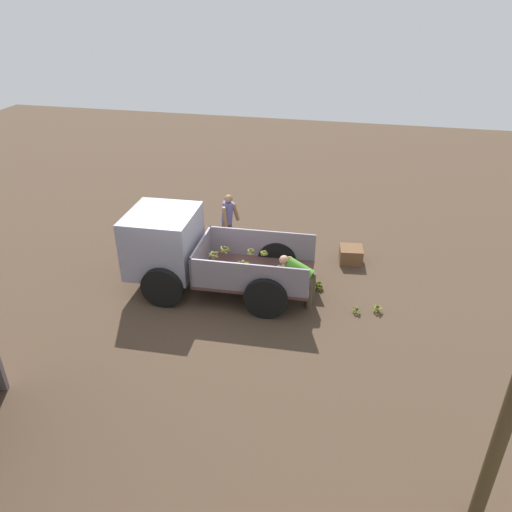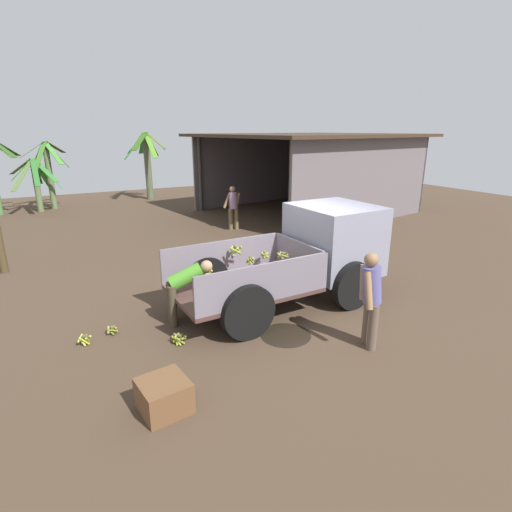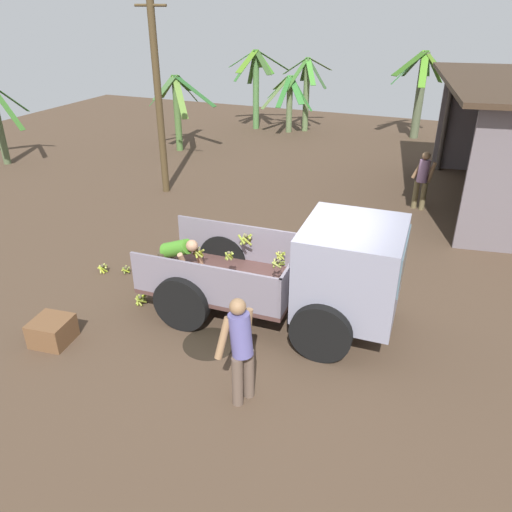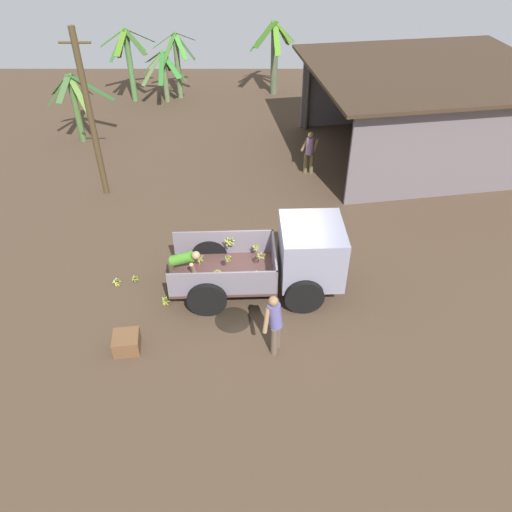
{
  "view_description": "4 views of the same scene",
  "coord_description": "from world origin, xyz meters",
  "px_view_note": "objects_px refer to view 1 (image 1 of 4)",
  "views": [
    {
      "loc": [
        -3.65,
        9.77,
        6.67
      ],
      "look_at": [
        -1.44,
        0.01,
        1.18
      ],
      "focal_mm": 35.0,
      "sensor_mm": 36.0,
      "label": 1
    },
    {
      "loc": [
        -4.53,
        -6.74,
        3.49
      ],
      "look_at": [
        -0.93,
        0.03,
        1.05
      ],
      "focal_mm": 28.0,
      "sensor_mm": 36.0,
      "label": 2
    },
    {
      "loc": [
        2.17,
        -7.31,
        5.1
      ],
      "look_at": [
        -0.61,
        -0.58,
        1.35
      ],
      "focal_mm": 35.0,
      "sensor_mm": 36.0,
      "label": 3
    },
    {
      "loc": [
        -0.52,
        -10.21,
        9.0
      ],
      "look_at": [
        -0.52,
        -0.21,
        1.1
      ],
      "focal_mm": 35.0,
      "sensor_mm": 36.0,
      "label": 4
    }
  ],
  "objects_px": {
    "person_foreground_visitor": "(228,219)",
    "banana_bunch_on_ground_1": "(319,284)",
    "wooden_crate_0": "(351,255)",
    "person_worker_loading": "(300,276)",
    "banana_bunch_on_ground_0": "(378,308)",
    "banana_bunch_on_ground_2": "(356,310)",
    "cargo_truck": "(183,249)",
    "banana_bunch_on_ground_3": "(320,287)"
  },
  "relations": [
    {
      "from": "banana_bunch_on_ground_0",
      "to": "banana_bunch_on_ground_1",
      "type": "relative_size",
      "value": 0.98
    },
    {
      "from": "cargo_truck",
      "to": "wooden_crate_0",
      "type": "relative_size",
      "value": 7.45
    },
    {
      "from": "banana_bunch_on_ground_0",
      "to": "cargo_truck",
      "type": "bearing_deg",
      "value": -1.22
    },
    {
      "from": "banana_bunch_on_ground_2",
      "to": "person_foreground_visitor",
      "type": "bearing_deg",
      "value": -33.2
    },
    {
      "from": "wooden_crate_0",
      "to": "banana_bunch_on_ground_2",
      "type": "bearing_deg",
      "value": 96.48
    },
    {
      "from": "banana_bunch_on_ground_0",
      "to": "banana_bunch_on_ground_2",
      "type": "height_order",
      "value": "banana_bunch_on_ground_0"
    },
    {
      "from": "person_foreground_visitor",
      "to": "cargo_truck",
      "type": "bearing_deg",
      "value": -82.48
    },
    {
      "from": "cargo_truck",
      "to": "person_worker_loading",
      "type": "bearing_deg",
      "value": 175.78
    },
    {
      "from": "banana_bunch_on_ground_0",
      "to": "banana_bunch_on_ground_1",
      "type": "xyz_separation_m",
      "value": [
        1.43,
        -0.74,
        -0.0
      ]
    },
    {
      "from": "cargo_truck",
      "to": "banana_bunch_on_ground_0",
      "type": "height_order",
      "value": "cargo_truck"
    },
    {
      "from": "person_foreground_visitor",
      "to": "banana_bunch_on_ground_2",
      "type": "xyz_separation_m",
      "value": [
        -3.72,
        2.43,
        -0.82
      ]
    },
    {
      "from": "person_worker_loading",
      "to": "banana_bunch_on_ground_1",
      "type": "height_order",
      "value": "person_worker_loading"
    },
    {
      "from": "banana_bunch_on_ground_1",
      "to": "banana_bunch_on_ground_2",
      "type": "height_order",
      "value": "banana_bunch_on_ground_1"
    },
    {
      "from": "person_foreground_visitor",
      "to": "banana_bunch_on_ground_2",
      "type": "height_order",
      "value": "person_foreground_visitor"
    },
    {
      "from": "cargo_truck",
      "to": "person_foreground_visitor",
      "type": "distance_m",
      "value": 2.24
    },
    {
      "from": "person_worker_loading",
      "to": "banana_bunch_on_ground_3",
      "type": "distance_m",
      "value": 1.0
    },
    {
      "from": "person_foreground_visitor",
      "to": "person_worker_loading",
      "type": "bearing_deg",
      "value": -23.18
    },
    {
      "from": "person_foreground_visitor",
      "to": "banana_bunch_on_ground_2",
      "type": "bearing_deg",
      "value": -12.43
    },
    {
      "from": "banana_bunch_on_ground_3",
      "to": "banana_bunch_on_ground_0",
      "type": "bearing_deg",
      "value": 155.25
    },
    {
      "from": "banana_bunch_on_ground_1",
      "to": "banana_bunch_on_ground_3",
      "type": "distance_m",
      "value": 0.1
    },
    {
      "from": "banana_bunch_on_ground_1",
      "to": "wooden_crate_0",
      "type": "relative_size",
      "value": 0.42
    },
    {
      "from": "person_foreground_visitor",
      "to": "person_worker_loading",
      "type": "relative_size",
      "value": 1.4
    },
    {
      "from": "cargo_truck",
      "to": "banana_bunch_on_ground_2",
      "type": "bearing_deg",
      "value": 174.4
    },
    {
      "from": "wooden_crate_0",
      "to": "person_worker_loading",
      "type": "bearing_deg",
      "value": 64.63
    },
    {
      "from": "cargo_truck",
      "to": "banana_bunch_on_ground_2",
      "type": "relative_size",
      "value": 23.05
    },
    {
      "from": "person_foreground_visitor",
      "to": "banana_bunch_on_ground_3",
      "type": "relative_size",
      "value": 8.81
    },
    {
      "from": "person_foreground_visitor",
      "to": "wooden_crate_0",
      "type": "distance_m",
      "value": 3.51
    },
    {
      "from": "banana_bunch_on_ground_0",
      "to": "banana_bunch_on_ground_2",
      "type": "bearing_deg",
      "value": 17.8
    },
    {
      "from": "person_foreground_visitor",
      "to": "banana_bunch_on_ground_3",
      "type": "bearing_deg",
      "value": -9.62
    },
    {
      "from": "person_worker_loading",
      "to": "banana_bunch_on_ground_2",
      "type": "relative_size",
      "value": 6.07
    },
    {
      "from": "cargo_truck",
      "to": "person_foreground_visitor",
      "type": "relative_size",
      "value": 2.71
    },
    {
      "from": "cargo_truck",
      "to": "banana_bunch_on_ground_0",
      "type": "distance_m",
      "value": 4.8
    },
    {
      "from": "banana_bunch_on_ground_0",
      "to": "person_worker_loading",
      "type": "bearing_deg",
      "value": 0.04
    },
    {
      "from": "cargo_truck",
      "to": "banana_bunch_on_ground_0",
      "type": "relative_size",
      "value": 18.12
    },
    {
      "from": "banana_bunch_on_ground_1",
      "to": "cargo_truck",
      "type": "bearing_deg",
      "value": 11.08
    },
    {
      "from": "person_foreground_visitor",
      "to": "banana_bunch_on_ground_3",
      "type": "height_order",
      "value": "person_foreground_visitor"
    },
    {
      "from": "banana_bunch_on_ground_1",
      "to": "wooden_crate_0",
      "type": "bearing_deg",
      "value": -114.26
    },
    {
      "from": "banana_bunch_on_ground_3",
      "to": "wooden_crate_0",
      "type": "height_order",
      "value": "wooden_crate_0"
    },
    {
      "from": "person_foreground_visitor",
      "to": "banana_bunch_on_ground_2",
      "type": "distance_m",
      "value": 4.52
    },
    {
      "from": "person_worker_loading",
      "to": "banana_bunch_on_ground_0",
      "type": "height_order",
      "value": "person_worker_loading"
    },
    {
      "from": "person_foreground_visitor",
      "to": "banana_bunch_on_ground_1",
      "type": "xyz_separation_m",
      "value": [
        -2.75,
        1.54,
        -0.81
      ]
    },
    {
      "from": "person_worker_loading",
      "to": "banana_bunch_on_ground_1",
      "type": "relative_size",
      "value": 4.68
    }
  ]
}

